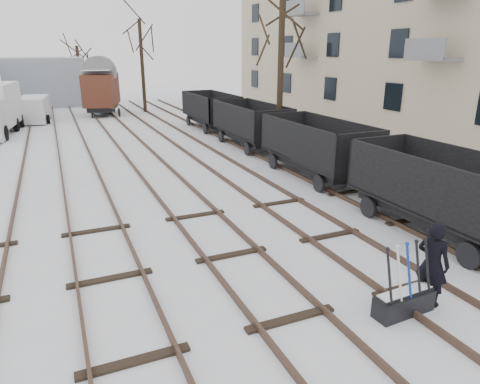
{
  "coord_description": "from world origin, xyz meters",
  "views": [
    {
      "loc": [
        -3.73,
        -6.12,
        4.96
      ],
      "look_at": [
        0.83,
        4.36,
        1.2
      ],
      "focal_mm": 32.0,
      "sensor_mm": 36.0,
      "label": 1
    }
  ],
  "objects_px": {
    "freight_wagon_a": "(442,204)",
    "panel_van": "(34,109)",
    "ground_frame": "(404,301)",
    "box_van_wagon": "(101,89)",
    "worker": "(433,263)"
  },
  "relations": [
    {
      "from": "box_van_wagon",
      "to": "worker",
      "type": "bearing_deg",
      "value": -69.24
    },
    {
      "from": "freight_wagon_a",
      "to": "panel_van",
      "type": "bearing_deg",
      "value": 112.08
    },
    {
      "from": "worker",
      "to": "box_van_wagon",
      "type": "xyz_separation_m",
      "value": [
        -2.79,
        31.61,
        1.2
      ]
    },
    {
      "from": "ground_frame",
      "to": "box_van_wagon",
      "type": "height_order",
      "value": "box_van_wagon"
    },
    {
      "from": "ground_frame",
      "to": "freight_wagon_a",
      "type": "relative_size",
      "value": 0.26
    },
    {
      "from": "worker",
      "to": "freight_wagon_a",
      "type": "bearing_deg",
      "value": -71.44
    },
    {
      "from": "worker",
      "to": "freight_wagon_a",
      "type": "xyz_separation_m",
      "value": [
        3.08,
        2.55,
        -0.01
      ]
    },
    {
      "from": "freight_wagon_a",
      "to": "panel_van",
      "type": "xyz_separation_m",
      "value": [
        -10.94,
        26.98,
        0.07
      ]
    },
    {
      "from": "ground_frame",
      "to": "panel_van",
      "type": "relative_size",
      "value": 0.34
    },
    {
      "from": "ground_frame",
      "to": "worker",
      "type": "relative_size",
      "value": 0.83
    },
    {
      "from": "freight_wagon_a",
      "to": "panel_van",
      "type": "distance_m",
      "value": 29.11
    },
    {
      "from": "ground_frame",
      "to": "box_van_wagon",
      "type": "bearing_deg",
      "value": 90.53
    },
    {
      "from": "ground_frame",
      "to": "freight_wagon_a",
      "type": "height_order",
      "value": "freight_wagon_a"
    },
    {
      "from": "worker",
      "to": "panel_van",
      "type": "xyz_separation_m",
      "value": [
        -7.86,
        29.53,
        0.05
      ]
    },
    {
      "from": "ground_frame",
      "to": "freight_wagon_a",
      "type": "bearing_deg",
      "value": 31.53
    }
  ]
}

